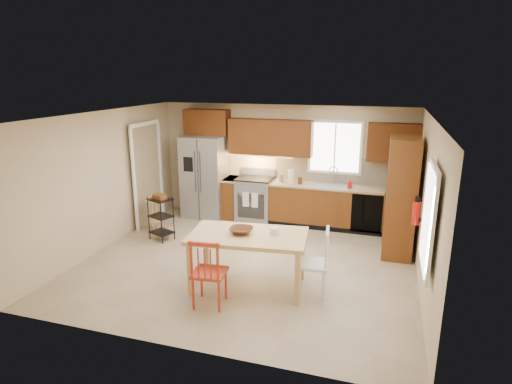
{
  "coord_description": "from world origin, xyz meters",
  "views": [
    {
      "loc": [
        2.12,
        -6.41,
        3.13
      ],
      "look_at": [
        0.02,
        0.4,
        1.15
      ],
      "focal_mm": 30.0,
      "sensor_mm": 36.0,
      "label": 1
    }
  ],
  "objects_px": {
    "utility_cart": "(161,218)",
    "range_stove": "(255,199)",
    "table_jar": "(275,232)",
    "chair_red": "(209,271)",
    "table_bowl": "(241,234)",
    "fire_extinguisher": "(416,213)",
    "dining_table": "(248,261)",
    "pantry": "(401,197)",
    "soap_bottle": "(350,184)",
    "chair_white": "(312,262)",
    "bar_stool": "(154,215)",
    "refrigerator": "(205,177)"
  },
  "relations": [
    {
      "from": "utility_cart",
      "to": "range_stove",
      "type": "bearing_deg",
      "value": 72.49
    },
    {
      "from": "table_jar",
      "to": "chair_red",
      "type": "bearing_deg",
      "value": -133.74
    },
    {
      "from": "table_bowl",
      "to": "fire_extinguisher",
      "type": "bearing_deg",
      "value": 21.35
    },
    {
      "from": "dining_table",
      "to": "utility_cart",
      "type": "bearing_deg",
      "value": 142.67
    },
    {
      "from": "pantry",
      "to": "dining_table",
      "type": "distance_m",
      "value": 3.02
    },
    {
      "from": "soap_bottle",
      "to": "utility_cart",
      "type": "xyz_separation_m",
      "value": [
        -3.42,
        -1.58,
        -0.57
      ]
    },
    {
      "from": "dining_table",
      "to": "range_stove",
      "type": "bearing_deg",
      "value": 99.1
    },
    {
      "from": "range_stove",
      "to": "chair_white",
      "type": "distance_m",
      "value": 3.44
    },
    {
      "from": "soap_bottle",
      "to": "bar_stool",
      "type": "height_order",
      "value": "soap_bottle"
    },
    {
      "from": "chair_red",
      "to": "dining_table",
      "type": "bearing_deg",
      "value": 55.42
    },
    {
      "from": "chair_red",
      "to": "pantry",
      "type": "bearing_deg",
      "value": 40.46
    },
    {
      "from": "bar_stool",
      "to": "utility_cart",
      "type": "distance_m",
      "value": 0.58
    },
    {
      "from": "chair_white",
      "to": "pantry",
      "type": "bearing_deg",
      "value": -37.84
    },
    {
      "from": "refrigerator",
      "to": "table_jar",
      "type": "bearing_deg",
      "value": -50.32
    },
    {
      "from": "pantry",
      "to": "table_jar",
      "type": "relative_size",
      "value": 13.1
    },
    {
      "from": "refrigerator",
      "to": "soap_bottle",
      "type": "bearing_deg",
      "value": -0.45
    },
    {
      "from": "table_bowl",
      "to": "refrigerator",
      "type": "bearing_deg",
      "value": 122.44
    },
    {
      "from": "chair_red",
      "to": "table_bowl",
      "type": "bearing_deg",
      "value": 63.22
    },
    {
      "from": "fire_extinguisher",
      "to": "chair_white",
      "type": "bearing_deg",
      "value": -147.0
    },
    {
      "from": "refrigerator",
      "to": "table_jar",
      "type": "height_order",
      "value": "refrigerator"
    },
    {
      "from": "pantry",
      "to": "dining_table",
      "type": "xyz_separation_m",
      "value": [
        -2.16,
        -2.01,
        -0.63
      ]
    },
    {
      "from": "soap_bottle",
      "to": "chair_red",
      "type": "xyz_separation_m",
      "value": [
        -1.56,
        -3.56,
        -0.49
      ]
    },
    {
      "from": "refrigerator",
      "to": "pantry",
      "type": "relative_size",
      "value": 0.87
    },
    {
      "from": "soap_bottle",
      "to": "utility_cart",
      "type": "bearing_deg",
      "value": -155.14
    },
    {
      "from": "table_jar",
      "to": "pantry",
      "type": "bearing_deg",
      "value": 46.93
    },
    {
      "from": "fire_extinguisher",
      "to": "table_bowl",
      "type": "relative_size",
      "value": 1.04
    },
    {
      "from": "chair_red",
      "to": "table_bowl",
      "type": "height_order",
      "value": "chair_red"
    },
    {
      "from": "soap_bottle",
      "to": "chair_white",
      "type": "distance_m",
      "value": 2.92
    },
    {
      "from": "table_bowl",
      "to": "table_jar",
      "type": "relative_size",
      "value": 2.16
    },
    {
      "from": "pantry",
      "to": "bar_stool",
      "type": "relative_size",
      "value": 3.13
    },
    {
      "from": "bar_stool",
      "to": "soap_bottle",
      "type": "bearing_deg",
      "value": 17.99
    },
    {
      "from": "fire_extinguisher",
      "to": "bar_stool",
      "type": "relative_size",
      "value": 0.54
    },
    {
      "from": "refrigerator",
      "to": "bar_stool",
      "type": "height_order",
      "value": "refrigerator"
    },
    {
      "from": "table_bowl",
      "to": "bar_stool",
      "type": "xyz_separation_m",
      "value": [
        -2.5,
        1.75,
        -0.51
      ]
    },
    {
      "from": "dining_table",
      "to": "table_bowl",
      "type": "xyz_separation_m",
      "value": [
        -0.11,
        0.0,
        0.43
      ]
    },
    {
      "from": "table_bowl",
      "to": "table_jar",
      "type": "height_order",
      "value": "table_jar"
    },
    {
      "from": "fire_extinguisher",
      "to": "table_bowl",
      "type": "xyz_separation_m",
      "value": [
        -2.46,
        -0.96,
        -0.26
      ]
    },
    {
      "from": "table_bowl",
      "to": "table_jar",
      "type": "distance_m",
      "value": 0.49
    },
    {
      "from": "soap_bottle",
      "to": "table_jar",
      "type": "relative_size",
      "value": 1.19
    },
    {
      "from": "soap_bottle",
      "to": "table_jar",
      "type": "distance_m",
      "value": 2.93
    },
    {
      "from": "refrigerator",
      "to": "utility_cart",
      "type": "distance_m",
      "value": 1.69
    },
    {
      "from": "pantry",
      "to": "dining_table",
      "type": "bearing_deg",
      "value": -136.96
    },
    {
      "from": "chair_white",
      "to": "table_bowl",
      "type": "bearing_deg",
      "value": 86.43
    },
    {
      "from": "table_bowl",
      "to": "utility_cart",
      "type": "distance_m",
      "value": 2.52
    },
    {
      "from": "refrigerator",
      "to": "table_bowl",
      "type": "distance_m",
      "value": 3.48
    },
    {
      "from": "range_stove",
      "to": "dining_table",
      "type": "xyz_separation_m",
      "value": [
        0.82,
        -3.0,
        -0.04
      ]
    },
    {
      "from": "range_stove",
      "to": "bar_stool",
      "type": "bearing_deg",
      "value": -144.87
    },
    {
      "from": "range_stove",
      "to": "utility_cart",
      "type": "distance_m",
      "value": 2.17
    },
    {
      "from": "fire_extinguisher",
      "to": "chair_red",
      "type": "distance_m",
      "value": 3.21
    },
    {
      "from": "range_stove",
      "to": "bar_stool",
      "type": "height_order",
      "value": "range_stove"
    }
  ]
}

